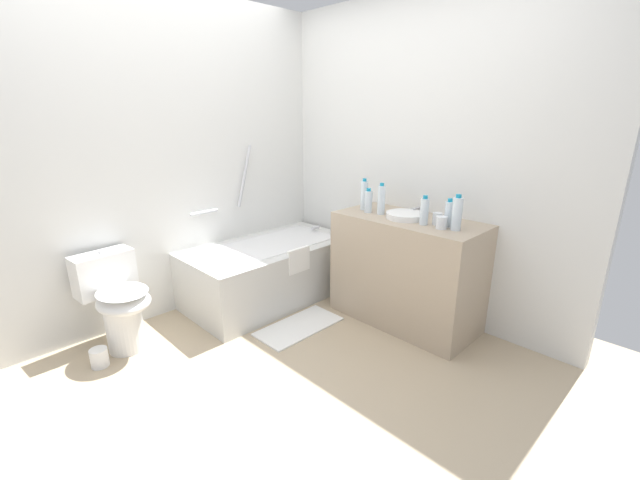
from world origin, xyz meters
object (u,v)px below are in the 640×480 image
object	(u,v)px
drinking_glass_0	(437,219)
bathtub	(270,269)
water_bottle_1	(364,195)
water_bottle_2	(457,214)
water_bottle_5	(368,201)
sink_faucet	(419,211)
water_bottle_0	(381,200)
drinking_glass_1	(442,223)
water_bottle_3	(449,214)
water_bottle_4	(424,211)
bath_mat	(299,326)
toilet_paper_roll	(99,358)
toilet	(117,300)
sink_basin	(406,215)

from	to	relation	value
drinking_glass_0	bathtub	bearing A→B (deg)	110.16
water_bottle_1	water_bottle_2	world-z (taller)	water_bottle_1
water_bottle_5	sink_faucet	bearing A→B (deg)	-54.47
water_bottle_2	water_bottle_0	bearing A→B (deg)	89.92
water_bottle_1	drinking_glass_1	distance (m)	0.73
water_bottle_3	water_bottle_4	world-z (taller)	water_bottle_4
water_bottle_2	water_bottle_1	bearing A→B (deg)	88.28
sink_faucet	drinking_glass_1	world-z (taller)	drinking_glass_1
water_bottle_5	water_bottle_4	bearing A→B (deg)	-90.89
water_bottle_4	bath_mat	size ratio (longest dim) A/B	0.31
bathtub	water_bottle_2	world-z (taller)	bathtub
water_bottle_5	toilet_paper_roll	world-z (taller)	water_bottle_5
drinking_glass_0	bath_mat	bearing A→B (deg)	132.31
water_bottle_2	bath_mat	xyz separation A→B (m)	(-0.63, 0.89, -0.94)
water_bottle_1	toilet	bearing A→B (deg)	156.18
toilet	water_bottle_3	world-z (taller)	water_bottle_3
water_bottle_5	toilet	bearing A→B (deg)	153.33
sink_faucet	water_bottle_0	xyz separation A→B (m)	(-0.20, 0.21, 0.09)
bathtub	bath_mat	xyz separation A→B (m)	(-0.18, -0.58, -0.26)
toilet	water_bottle_3	size ratio (longest dim) A/B	3.47
sink_basin	water_bottle_0	distance (m)	0.23
drinking_glass_1	bath_mat	size ratio (longest dim) A/B	0.13
sink_basin	water_bottle_1	xyz separation A→B (m)	(-0.00, 0.40, 0.10)
water_bottle_0	bath_mat	xyz separation A→B (m)	(-0.63, 0.26, -0.94)
toilet	sink_basin	distance (m)	2.12
toilet	bath_mat	world-z (taller)	toilet
toilet	water_bottle_5	xyz separation A→B (m)	(1.66, -0.84, 0.56)
water_bottle_3	toilet	bearing A→B (deg)	139.28
water_bottle_5	water_bottle_0	bearing A→B (deg)	-78.05
drinking_glass_0	water_bottle_3	bearing A→B (deg)	-86.05
bathtub	sink_basin	xyz separation A→B (m)	(0.47, -1.05, 0.59)
water_bottle_0	toilet	bearing A→B (deg)	150.79
drinking_glass_1	sink_faucet	bearing A→B (deg)	53.68
drinking_glass_0	water_bottle_4	bearing A→B (deg)	133.78
sink_basin	drinking_glass_1	distance (m)	0.34
water_bottle_4	toilet_paper_roll	distance (m)	2.38
water_bottle_0	water_bottle_2	bearing A→B (deg)	-90.08
toilet	drinking_glass_0	xyz separation A→B (m)	(1.72, -1.41, 0.52)
water_bottle_0	water_bottle_3	bearing A→B (deg)	-85.78
water_bottle_1	water_bottle_2	size ratio (longest dim) A/B	1.04
water_bottle_0	water_bottle_1	size ratio (longest dim) A/B	0.96
toilet	drinking_glass_1	bearing A→B (deg)	42.76
water_bottle_3	toilet_paper_roll	size ratio (longest dim) A/B	1.58
water_bottle_3	drinking_glass_0	xyz separation A→B (m)	(-0.01, 0.08, -0.05)
water_bottle_0	bathtub	bearing A→B (deg)	117.82
bath_mat	toilet_paper_roll	xyz separation A→B (m)	(-1.26, 0.54, 0.06)
sink_basin	water_bottle_4	bearing A→B (deg)	-106.93
toilet	drinking_glass_1	size ratio (longest dim) A/B	8.04
water_bottle_0	drinking_glass_1	bearing A→B (deg)	-94.16
drinking_glass_0	drinking_glass_1	size ratio (longest dim) A/B	1.00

